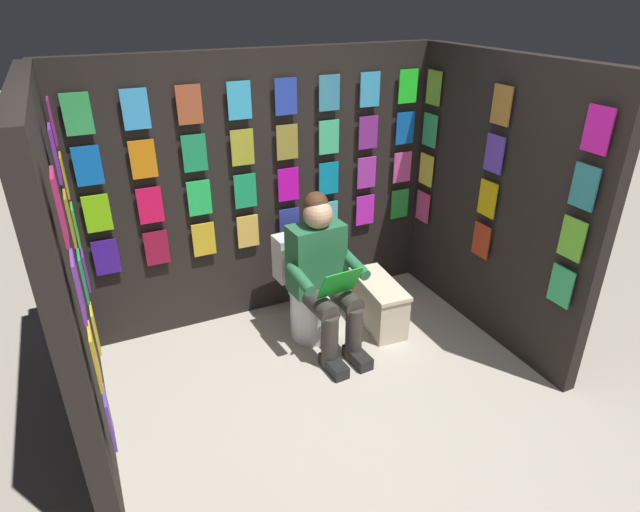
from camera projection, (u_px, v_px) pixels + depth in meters
name	position (u px, v px, depth m)	size (l,w,h in m)	color
ground_plane	(385.00, 463.00, 3.07)	(30.00, 30.00, 0.00)	#B2A899
display_wall_back	(264.00, 189.00, 4.15)	(2.90, 0.14, 2.08)	black
display_wall_left	(496.00, 202.00, 3.90)	(0.14, 1.88, 2.08)	black
display_wall_right	(68.00, 286.00, 2.80)	(0.14, 1.88, 2.08)	black
toilet	(310.00, 293.00, 4.13)	(0.42, 0.57, 0.77)	white
person_reading	(324.00, 275.00, 3.83)	(0.54, 0.70, 1.19)	#286B42
comic_longbox_near	(378.00, 303.00, 4.25)	(0.31, 0.63, 0.39)	beige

